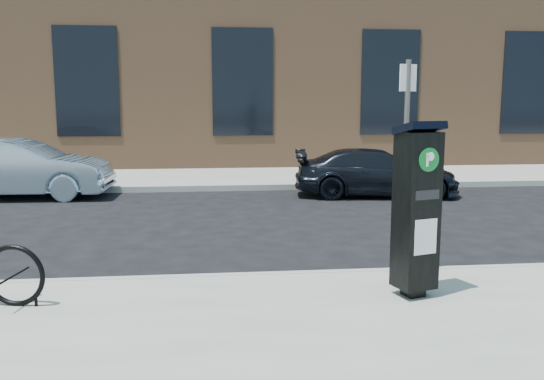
{
  "coord_description": "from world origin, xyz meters",
  "views": [
    {
      "loc": [
        -1.07,
        -7.28,
        2.39
      ],
      "look_at": [
        -0.24,
        0.5,
        1.17
      ],
      "focal_mm": 38.0,
      "sensor_mm": 36.0,
      "label": 1
    }
  ],
  "objects": [
    {
      "name": "car_dark",
      "position": [
        3.07,
        6.8,
        0.6
      ],
      "size": [
        4.29,
        2.2,
        1.19
      ],
      "primitive_type": "imported",
      "rotation": [
        0.0,
        0.0,
        1.44
      ],
      "color": "black",
      "rests_on": "ground"
    },
    {
      "name": "building",
      "position": [
        -0.0,
        17.0,
        4.15
      ],
      "size": [
        28.0,
        10.05,
        8.25
      ],
      "color": "#8E6040",
      "rests_on": "ground"
    },
    {
      "name": "curb_far",
      "position": [
        0.0,
        8.02,
        0.07
      ],
      "size": [
        60.0,
        0.12,
        0.16
      ],
      "primitive_type": "cube",
      "color": "#9E9B93",
      "rests_on": "ground"
    },
    {
      "name": "curb_near",
      "position": [
        0.0,
        -0.02,
        0.07
      ],
      "size": [
        60.0,
        0.12,
        0.16
      ],
      "primitive_type": "cube",
      "color": "#9E9B93",
      "rests_on": "ground"
    },
    {
      "name": "bike_rack",
      "position": [
        -3.24,
        -0.93,
        0.49
      ],
      "size": [
        0.7,
        0.19,
        0.7
      ],
      "rotation": [
        0.0,
        0.0,
        -0.19
      ],
      "color": "black",
      "rests_on": "sidewalk_near"
    },
    {
      "name": "car_silver",
      "position": [
        -5.81,
        7.4,
        0.73
      ],
      "size": [
        4.48,
        1.67,
        1.46
      ],
      "primitive_type": "imported",
      "rotation": [
        0.0,
        0.0,
        1.54
      ],
      "color": "#8EA4B5",
      "rests_on": "ground"
    },
    {
      "name": "sign_pole",
      "position": [
        1.36,
        -0.3,
        1.51
      ],
      "size": [
        0.24,
        0.22,
        2.74
      ],
      "rotation": [
        0.0,
        0.0,
        0.32
      ],
      "color": "#635E57",
      "rests_on": "sidewalk_near"
    },
    {
      "name": "sidewalk_far",
      "position": [
        0.0,
        14.0,
        0.07
      ],
      "size": [
        60.0,
        12.0,
        0.15
      ],
      "primitive_type": "cube",
      "color": "gray",
      "rests_on": "ground"
    },
    {
      "name": "parking_kiosk",
      "position": [
        1.24,
        -1.06,
        1.19
      ],
      "size": [
        0.56,
        0.53,
        2.02
      ],
      "rotation": [
        0.0,
        0.0,
        0.29
      ],
      "color": "black",
      "rests_on": "sidewalk_near"
    },
    {
      "name": "ground",
      "position": [
        0.0,
        0.0,
        0.0
      ],
      "size": [
        120.0,
        120.0,
        0.0
      ],
      "primitive_type": "plane",
      "color": "black",
      "rests_on": "ground"
    }
  ]
}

